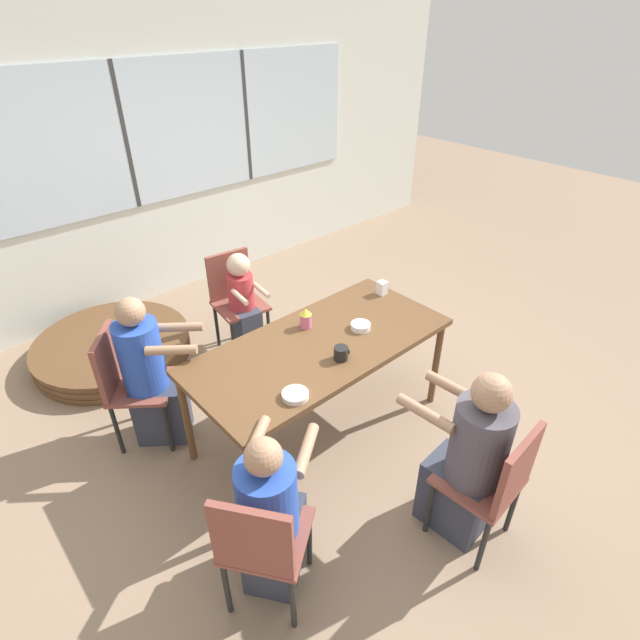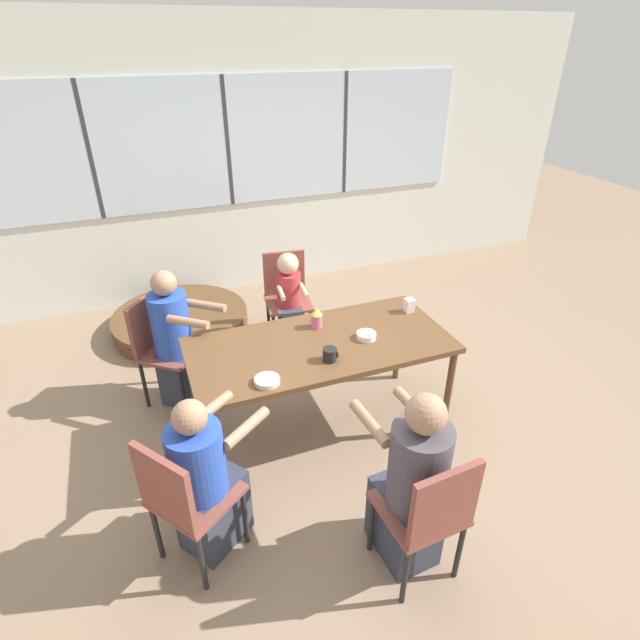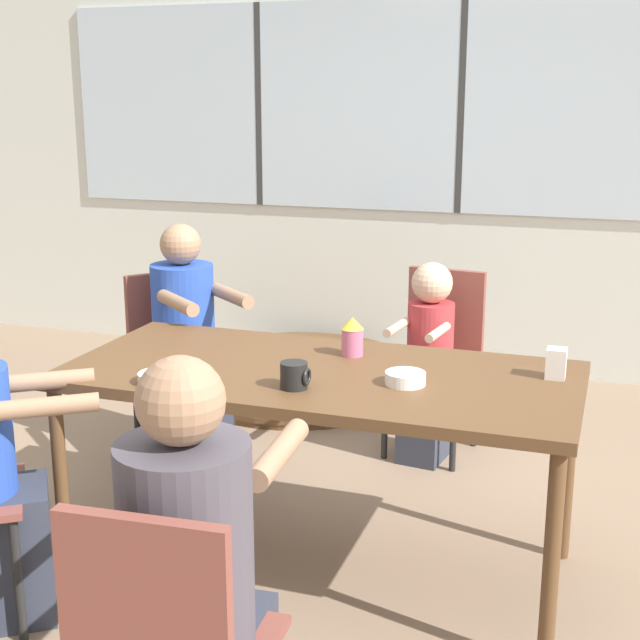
{
  "view_description": "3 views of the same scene",
  "coord_description": "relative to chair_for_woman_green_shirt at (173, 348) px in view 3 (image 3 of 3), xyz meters",
  "views": [
    {
      "loc": [
        -1.78,
        -1.99,
        2.66
      ],
      "look_at": [
        0.0,
        0.0,
        0.94
      ],
      "focal_mm": 28.0,
      "sensor_mm": 36.0,
      "label": 1
    },
    {
      "loc": [
        -1.03,
        -2.66,
        2.58
      ],
      "look_at": [
        0.0,
        0.0,
        0.94
      ],
      "focal_mm": 28.0,
      "sensor_mm": 36.0,
      "label": 2
    },
    {
      "loc": [
        0.96,
        -2.81,
        1.7
      ],
      "look_at": [
        0.0,
        0.0,
        0.94
      ],
      "focal_mm": 50.0,
      "sensor_mm": 36.0,
      "label": 3
    }
  ],
  "objects": [
    {
      "name": "person_toddler",
      "position": [
        1.16,
        0.32,
        -0.08
      ],
      "size": [
        0.27,
        0.43,
        0.94
      ],
      "rotation": [
        0.0,
        0.0,
        -3.27
      ],
      "color": "#333847",
      "rests_on": "ground_plane"
    },
    {
      "name": "coffee_mug",
      "position": [
        1.0,
        -1.03,
        0.28
      ],
      "size": [
        0.1,
        0.09,
        0.09
      ],
      "color": "black",
      "rests_on": "dining_table"
    },
    {
      "name": "sippy_cup",
      "position": [
        1.07,
        -0.61,
        0.31
      ],
      "size": [
        0.08,
        0.08,
        0.14
      ],
      "color": "#CC668C",
      "rests_on": "dining_table"
    },
    {
      "name": "chair_for_toddler",
      "position": [
        1.18,
        0.48,
        0.0
      ],
      "size": [
        0.45,
        0.45,
        0.87
      ],
      "rotation": [
        0.0,
        0.0,
        -3.27
      ],
      "color": "brown",
      "rests_on": "ground_plane"
    },
    {
      "name": "person_man_teal_shirt",
      "position": [
        1.09,
        -1.95,
        -0.01
      ],
      "size": [
        0.36,
        0.6,
        1.15
      ],
      "rotation": [
        0.0,
        0.0,
        0.07
      ],
      "color": "#333847",
      "rests_on": "ground_plane"
    },
    {
      "name": "chair_for_woman_green_shirt",
      "position": [
        0.0,
        0.0,
        0.0
      ],
      "size": [
        0.56,
        0.56,
        0.87
      ],
      "rotation": [
        0.0,
        0.0,
        -2.25
      ],
      "color": "brown",
      "rests_on": "ground_plane"
    },
    {
      "name": "ground_plane",
      "position": [
        1.02,
        -0.82,
        -0.52
      ],
      "size": [
        16.0,
        16.0,
        0.0
      ],
      "primitive_type": "plane",
      "color": "#8C725B"
    },
    {
      "name": "wall_back_with_windows",
      "position": [
        1.02,
        1.82,
        0.89
      ],
      "size": [
        8.4,
        0.08,
        2.8
      ],
      "color": "silver",
      "rests_on": "ground_plane"
    },
    {
      "name": "bowl_white_shallow",
      "position": [
        0.56,
        -1.12,
        0.25
      ],
      "size": [
        0.15,
        0.15,
        0.03
      ],
      "color": "silver",
      "rests_on": "dining_table"
    },
    {
      "name": "person_woman_green_shirt",
      "position": [
        0.13,
        -0.1,
        -0.01
      ],
      "size": [
        0.58,
        0.55,
        1.13
      ],
      "rotation": [
        0.0,
        0.0,
        -2.25
      ],
      "color": "#333847",
      "rests_on": "ground_plane"
    },
    {
      "name": "bowl_cereal",
      "position": [
        1.33,
        -0.87,
        0.26
      ],
      "size": [
        0.13,
        0.13,
        0.04
      ],
      "color": "white",
      "rests_on": "dining_table"
    },
    {
      "name": "milk_carton_small",
      "position": [
        1.8,
        -0.65,
        0.29
      ],
      "size": [
        0.07,
        0.07,
        0.1
      ],
      "color": "silver",
      "rests_on": "dining_table"
    },
    {
      "name": "dining_table",
      "position": [
        1.02,
        -0.82,
        0.17
      ],
      "size": [
        1.78,
        0.83,
        0.76
      ],
      "color": "brown",
      "rests_on": "ground_plane"
    },
    {
      "name": "folded_table_stack",
      "position": [
        0.25,
        1.04,
        -0.43
      ],
      "size": [
        1.32,
        1.32,
        0.18
      ],
      "color": "brown",
      "rests_on": "ground_plane"
    }
  ]
}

